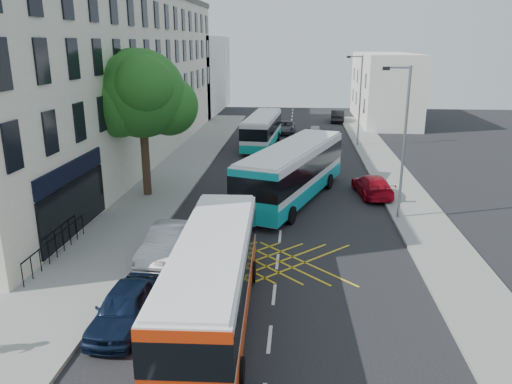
% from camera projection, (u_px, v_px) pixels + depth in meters
% --- Properties ---
extents(ground, '(120.00, 120.00, 0.00)m').
position_uv_depth(ground, '(270.00, 339.00, 16.22)').
color(ground, black).
rests_on(ground, ground).
extents(pavement_left, '(5.00, 70.00, 0.15)m').
position_uv_depth(pavement_left, '(148.00, 195.00, 31.19)').
color(pavement_left, gray).
rests_on(pavement_left, ground).
extents(pavement_right, '(3.00, 70.00, 0.15)m').
position_uv_depth(pavement_right, '(409.00, 202.00, 29.91)').
color(pavement_right, gray).
rests_on(pavement_right, ground).
extents(terrace_main, '(8.30, 45.00, 13.50)m').
position_uv_depth(terrace_main, '(109.00, 76.00, 38.76)').
color(terrace_main, beige).
rests_on(terrace_main, ground).
extents(terrace_far, '(8.00, 20.00, 10.00)m').
position_uv_depth(terrace_far, '(191.00, 74.00, 68.38)').
color(terrace_far, silver).
rests_on(terrace_far, ground).
extents(building_right, '(6.00, 18.00, 8.00)m').
position_uv_depth(building_right, '(384.00, 88.00, 59.98)').
color(building_right, silver).
rests_on(building_right, ground).
extents(street_tree, '(6.30, 5.70, 8.80)m').
position_uv_depth(street_tree, '(141.00, 95.00, 29.37)').
color(street_tree, '#382619').
rests_on(street_tree, pavement_left).
extents(lamp_near, '(1.45, 0.15, 8.00)m').
position_uv_depth(lamp_near, '(403.00, 136.00, 25.84)').
color(lamp_near, slate).
rests_on(lamp_near, pavement_right).
extents(lamp_far, '(1.45, 0.15, 8.00)m').
position_uv_depth(lamp_far, '(359.00, 96.00, 44.92)').
color(lamp_far, slate).
rests_on(lamp_far, pavement_right).
extents(railings, '(0.08, 5.60, 1.14)m').
position_uv_depth(railings, '(56.00, 245.00, 21.85)').
color(railings, black).
rests_on(railings, pavement_left).
extents(bus_near, '(2.89, 10.59, 2.95)m').
position_uv_depth(bus_near, '(213.00, 278.00, 16.98)').
color(bus_near, silver).
rests_on(bus_near, ground).
extents(bus_mid, '(6.55, 12.24, 3.37)m').
position_uv_depth(bus_mid, '(293.00, 172.00, 30.02)').
color(bus_mid, silver).
rests_on(bus_mid, ground).
extents(bus_far, '(3.14, 10.42, 2.89)m').
position_uv_depth(bus_far, '(262.00, 130.00, 45.85)').
color(bus_far, silver).
rests_on(bus_far, ground).
extents(parked_car_blue, '(1.77, 4.18, 1.41)m').
position_uv_depth(parked_car_blue, '(125.00, 307.00, 16.80)').
color(parked_car_blue, black).
rests_on(parked_car_blue, ground).
extents(parked_car_silver, '(1.94, 4.54, 1.46)m').
position_uv_depth(parked_car_silver, '(168.00, 243.00, 22.14)').
color(parked_car_silver, '#B7B8BF').
rests_on(parked_car_silver, ground).
extents(red_hatchback, '(2.40, 4.73, 1.32)m').
position_uv_depth(red_hatchback, '(372.00, 185.00, 31.20)').
color(red_hatchback, '#AA0718').
rests_on(red_hatchback, ground).
extents(distant_car_grey, '(2.10, 4.48, 1.24)m').
position_uv_depth(distant_car_grey, '(285.00, 127.00, 52.70)').
color(distant_car_grey, '#3B3E42').
rests_on(distant_car_grey, ground).
extents(distant_car_silver, '(1.51, 3.51, 1.18)m').
position_uv_depth(distant_car_silver, '(315.00, 131.00, 50.71)').
color(distant_car_silver, '#B9BCC1').
rests_on(distant_car_silver, ground).
extents(distant_car_dark, '(1.80, 4.47, 1.44)m').
position_uv_depth(distant_car_dark, '(337.00, 116.00, 60.16)').
color(distant_car_dark, black).
rests_on(distant_car_dark, ground).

